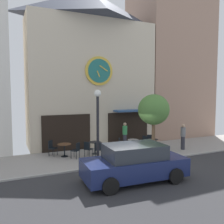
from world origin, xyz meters
TOP-DOWN VIEW (x-y plane):
  - ground_plane at (0.00, -1.01)m, footprint 24.09×10.61m
  - clock_building at (-0.24, 5.75)m, footprint 8.88×4.36m
  - neighbor_building_right at (7.39, 6.75)m, footprint 6.25×4.95m
  - street_lamp at (-1.69, 0.73)m, footprint 0.36×0.36m
  - street_tree at (1.83, 0.87)m, footprint 1.87×1.68m
  - cafe_table_near_door at (-2.95, 2.83)m, footprint 0.78×0.78m
  - cafe_table_leftmost at (-1.12, 2.70)m, footprint 0.73×0.73m
  - cafe_table_center_right at (1.27, 2.28)m, footprint 0.67×0.67m
  - cafe_table_center at (2.43, 1.79)m, footprint 0.65×0.65m
  - cafe_chair_facing_street at (-2.42, 2.17)m, footprint 0.57×0.57m
  - cafe_chair_right_end at (2.12, 2.39)m, footprint 0.47×0.47m
  - cafe_chair_facing_wall at (1.01, 1.54)m, footprint 0.53×0.53m
  - cafe_chair_near_tree at (2.70, 2.54)m, footprint 0.55×0.55m
  - cafe_chair_by_entrance at (0.47, 2.37)m, footprint 0.50×0.50m
  - cafe_chair_corner at (-3.57, 3.36)m, footprint 0.57×0.57m
  - cafe_chair_near_lamp at (-1.75, 2.18)m, footprint 0.56×0.56m
  - cafe_chair_left_end at (-1.23, 1.83)m, footprint 0.51×0.51m
  - pedestrian_green at (1.41, 3.65)m, footprint 0.41×0.41m
  - pedestrian_grey at (4.51, 1.42)m, footprint 0.45×0.45m
  - parked_car_navy at (-1.18, -2.17)m, footprint 4.38×2.19m

SIDE VIEW (x-z plane):
  - ground_plane at x=0.00m, z-range -0.09..0.04m
  - cafe_table_center at x=2.43m, z-range 0.14..0.91m
  - cafe_table_center_right at x=1.27m, z-range 0.14..0.90m
  - cafe_table_leftmost at x=-1.12m, z-range 0.16..0.90m
  - cafe_chair_facing_street at x=-2.42m, z-range 0.08..0.98m
  - cafe_chair_right_end at x=2.12m, z-range 0.08..0.98m
  - cafe_chair_facing_wall at x=1.01m, z-range 0.08..0.98m
  - cafe_chair_near_tree at x=2.70m, z-range 0.08..0.98m
  - cafe_chair_by_entrance at x=0.47m, z-range 0.08..0.98m
  - cafe_chair_corner at x=-3.57m, z-range 0.08..0.98m
  - cafe_chair_near_lamp at x=-1.75m, z-range 0.08..0.98m
  - cafe_chair_left_end at x=-1.23m, z-range 0.08..0.98m
  - cafe_table_near_door at x=-2.95m, z-range 0.18..0.93m
  - parked_car_navy at x=-1.18m, z-range -0.01..1.54m
  - pedestrian_green at x=1.41m, z-range 0.03..1.70m
  - pedestrian_grey at x=4.51m, z-range 0.03..1.70m
  - street_lamp at x=-1.69m, z-range 0.03..3.87m
  - street_tree at x=1.83m, z-range 0.89..4.50m
  - clock_building at x=-0.24m, z-range 0.19..11.02m
  - neighbor_building_right at x=7.39m, z-range 0.00..13.38m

